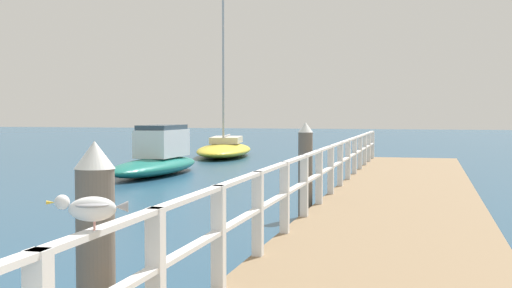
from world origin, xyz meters
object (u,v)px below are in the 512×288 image
(dock_piling_near, at_px, (96,269))
(boat_0, at_px, (158,158))
(seagull_foreground, at_px, (91,208))
(boat_3, at_px, (225,148))
(dock_piling_far, at_px, (305,169))

(dock_piling_near, xyz_separation_m, boat_0, (-6.28, 16.55, -0.40))
(seagull_foreground, xyz_separation_m, boat_3, (-7.15, 26.63, -1.14))
(dock_piling_far, bearing_deg, dock_piling_near, -90.00)
(dock_piling_near, height_order, boat_0, dock_piling_near)
(dock_piling_near, relative_size, dock_piling_far, 1.00)
(boat_0, xyz_separation_m, boat_3, (-0.50, 9.31, -0.18))
(dock_piling_far, bearing_deg, boat_3, 111.58)
(dock_piling_far, bearing_deg, seagull_foreground, -87.76)
(dock_piling_far, height_order, seagull_foreground, dock_piling_far)
(seagull_foreground, height_order, boat_0, boat_0)
(dock_piling_near, distance_m, dock_piling_far, 8.73)
(dock_piling_far, distance_m, boat_0, 10.04)
(dock_piling_near, height_order, dock_piling_far, same)
(dock_piling_near, relative_size, boat_3, 0.22)
(seagull_foreground, xyz_separation_m, boat_0, (-6.65, 17.33, -0.97))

